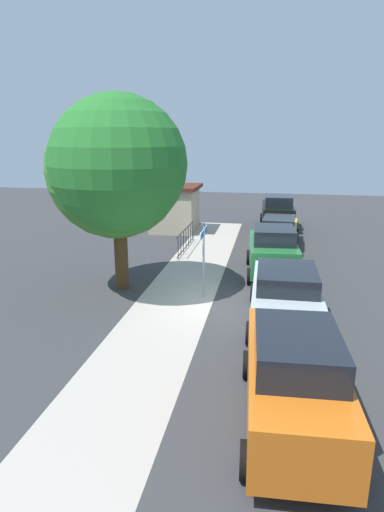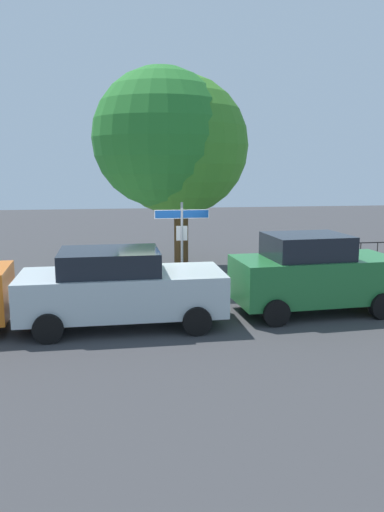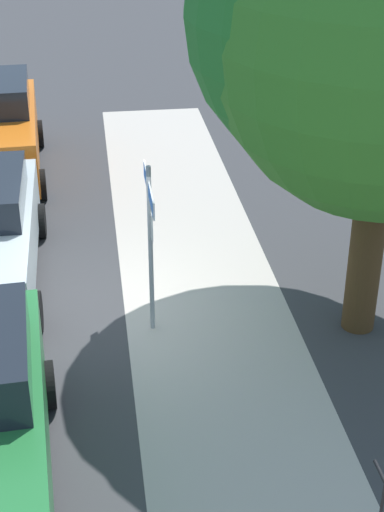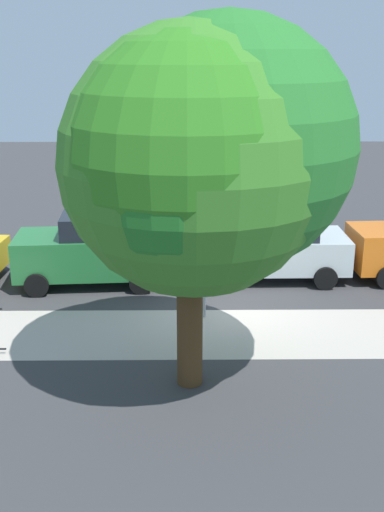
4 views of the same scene
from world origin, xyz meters
name	(u,v)px [view 4 (image 4 of 4)]	position (x,y,z in m)	size (l,w,h in m)	color
ground_plane	(225,310)	(0.00, 0.00, 0.00)	(60.00, 60.00, 0.00)	#38383A
sidewalk_strip	(142,333)	(2.00, 1.30, 0.00)	(24.00, 2.60, 0.00)	#B4AA9E
street_sign	(205,244)	(0.54, 0.40, 1.86)	(1.56, 0.07, 2.65)	#9EA0A5
shade_tree	(202,157)	(0.69, 3.61, 4.43)	(5.24, 5.03, 6.85)	#48321A
car_silver	(265,247)	(-1.25, -2.34, 0.91)	(4.67, 2.18, 1.79)	#B5C1C4
car_green	(92,249)	(3.56, -1.95, 0.99)	(4.14, 2.25, 1.99)	#246D34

